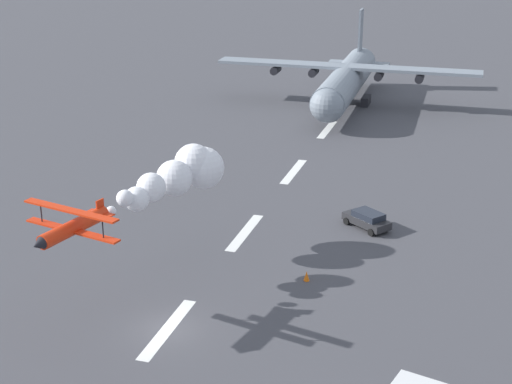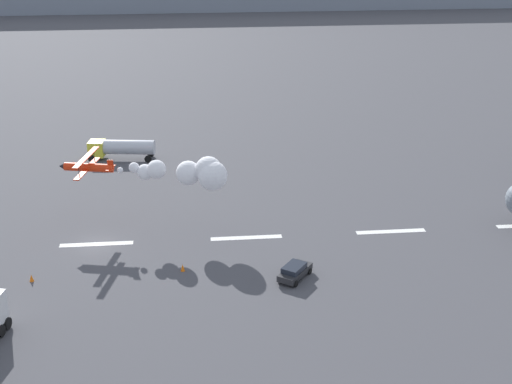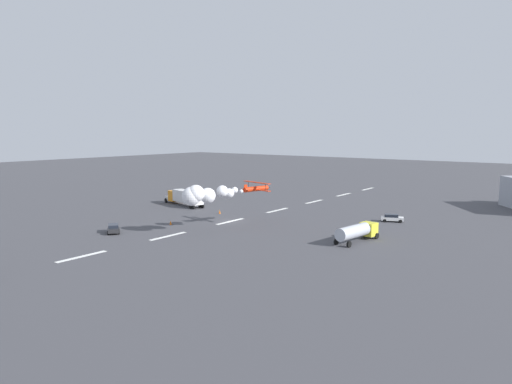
{
  "view_description": "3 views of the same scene",
  "coord_description": "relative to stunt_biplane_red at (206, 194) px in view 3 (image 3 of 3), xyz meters",
  "views": [
    {
      "loc": [
        -40.78,
        -18.57,
        26.26
      ],
      "look_at": [
        19.76,
        0.0,
        2.52
      ],
      "focal_mm": 54.41,
      "sensor_mm": 36.0,
      "label": 1
    },
    {
      "loc": [
        10.39,
        -73.63,
        35.95
      ],
      "look_at": [
        17.85,
        2.08,
        4.64
      ],
      "focal_mm": 51.41,
      "sensor_mm": 36.0,
      "label": 2
    },
    {
      "loc": [
        70.57,
        59.76,
        17.96
      ],
      "look_at": [
        -0.89,
        5.76,
        6.29
      ],
      "focal_mm": 33.03,
      "sensor_mm": 36.0,
      "label": 3
    }
  ],
  "objects": [
    {
      "name": "runway_stripe_3",
      "position": [
        -26.94,
        -3.21,
        -6.87
      ],
      "size": [
        8.0,
        0.9,
        0.01
      ],
      "primitive_type": "cube",
      "color": "white",
      "rests_on": "ground"
    },
    {
      "name": "runway_stripe_2",
      "position": [
        -43.5,
        -3.21,
        -6.87
      ],
      "size": [
        8.0,
        0.9,
        0.01
      ],
      "primitive_type": "cube",
      "color": "white",
      "rests_on": "ground"
    },
    {
      "name": "ground_plane",
      "position": [
        -10.38,
        -3.21,
        -6.87
      ],
      "size": [
        440.0,
        440.0,
        0.0
      ],
      "primitive_type": "plane",
      "color": "#424247",
      "rests_on": "ground"
    },
    {
      "name": "runway_stripe_1",
      "position": [
        -60.06,
        -3.21,
        -6.87
      ],
      "size": [
        8.0,
        0.9,
        0.01
      ],
      "primitive_type": "cube",
      "color": "white",
      "rests_on": "ground"
    },
    {
      "name": "runway_stripe_4",
      "position": [
        -10.38,
        -3.21,
        -6.87
      ],
      "size": [
        8.0,
        0.9,
        0.01
      ],
      "primitive_type": "cube",
      "color": "white",
      "rests_on": "ground"
    },
    {
      "name": "semi_truck_orange",
      "position": [
        -19.15,
        -25.03,
        -4.75
      ],
      "size": [
        6.23,
        14.49,
        3.7
      ],
      "color": "silver",
      "rests_on": "ground"
    },
    {
      "name": "traffic_cone_near",
      "position": [
        -15.95,
        -10.97,
        -6.5
      ],
      "size": [
        0.44,
        0.44,
        0.75
      ],
      "primitive_type": "cone",
      "color": "orange",
      "rests_on": "ground"
    },
    {
      "name": "followme_car_yellow",
      "position": [
        10.19,
        -12.91,
        -6.06
      ],
      "size": [
        4.01,
        4.54,
        1.52
      ],
      "color": "#262628",
      "rests_on": "ground"
    },
    {
      "name": "traffic_cone_far",
      "position": [
        -0.97,
        -10.29,
        -6.5
      ],
      "size": [
        0.44,
        0.44,
        0.75
      ],
      "primitive_type": "cone",
      "color": "orange",
      "rests_on": "ground"
    },
    {
      "name": "runway_stripe_5",
      "position": [
        6.17,
        -3.21,
        -6.87
      ],
      "size": [
        8.0,
        0.9,
        0.01
      ],
      "primitive_type": "cube",
      "color": "white",
      "rests_on": "ground"
    },
    {
      "name": "airport_staff_sedan",
      "position": [
        -29.52,
        22.67,
        -6.06
      ],
      "size": [
        3.39,
        4.67,
        1.52
      ],
      "color": "white",
      "rests_on": "ground"
    },
    {
      "name": "fuel_tanker_truck",
      "position": [
        -9.6,
        24.46,
        -5.13
      ],
      "size": [
        9.7,
        3.93,
        2.9
      ],
      "color": "yellow",
      "rests_on": "ground"
    },
    {
      "name": "runway_stripe_6",
      "position": [
        22.73,
        -3.21,
        -6.87
      ],
      "size": [
        8.0,
        0.9,
        0.01
      ],
      "primitive_type": "cube",
      "color": "white",
      "rests_on": "ground"
    },
    {
      "name": "runway_stripe_0",
      "position": [
        -76.61,
        -3.21,
        -6.87
      ],
      "size": [
        8.0,
        0.9,
        0.01
      ],
      "primitive_type": "cube",
      "color": "white",
      "rests_on": "ground"
    },
    {
      "name": "stunt_biplane_red",
      "position": [
        0.0,
        0.0,
        0.0
      ],
      "size": [
        19.11,
        8.85,
        3.65
      ],
      "color": "red"
    }
  ]
}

